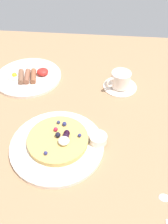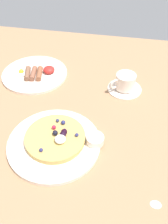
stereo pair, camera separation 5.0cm
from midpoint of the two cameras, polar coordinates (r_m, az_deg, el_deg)
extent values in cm
cube|color=#9B7452|center=(77.20, 2.08, -4.71)|extent=(179.89, 131.86, 3.00)
cylinder|color=#F2E0D1|center=(71.56, -5.24, -7.56)|extent=(27.87, 27.87, 1.28)
cylinder|color=tan|center=(70.89, -5.00, -6.28)|extent=(18.10, 18.10, 1.71)
sphere|color=black|center=(69.17, -3.05, -5.54)|extent=(1.86, 1.86, 1.86)
sphere|color=navy|center=(72.77, -3.10, -2.61)|extent=(1.35, 1.35, 1.35)
sphere|color=black|center=(69.81, -2.80, -4.91)|extent=(1.86, 1.86, 1.86)
sphere|color=navy|center=(70.41, -2.72, -4.64)|extent=(1.40, 1.40, 1.40)
sphere|color=navy|center=(66.75, -8.23, -9.17)|extent=(1.08, 1.08, 1.08)
sphere|color=navy|center=(73.68, -4.49, -2.12)|extent=(1.07, 1.07, 1.07)
sphere|color=navy|center=(69.49, 0.30, -5.64)|extent=(1.08, 1.08, 1.08)
sphere|color=black|center=(69.91, -4.96, -5.13)|extent=(1.60, 1.60, 1.60)
sphere|color=red|center=(71.67, -5.32, -3.77)|extent=(1.28, 1.28, 1.28)
ellipsoid|color=white|center=(68.03, -3.67, -6.67)|extent=(3.22, 3.22, 1.93)
cylinder|color=#F2E0D1|center=(69.80, 4.77, -6.78)|extent=(5.21, 5.21, 2.59)
cylinder|color=brown|center=(69.40, 4.80, -6.51)|extent=(4.27, 4.27, 0.31)
cylinder|color=#F4DECE|center=(99.53, -10.40, 9.04)|extent=(26.45, 26.45, 1.08)
cylinder|color=brown|center=(96.58, -9.28, 9.15)|extent=(3.80, 8.31, 2.09)
cylinder|color=brown|center=(97.03, -10.70, 9.12)|extent=(3.52, 8.30, 2.09)
cylinder|color=brown|center=(97.53, -12.10, 9.09)|extent=(4.22, 8.31, 2.09)
ellipsoid|color=white|center=(99.90, -13.50, 9.24)|extent=(6.31, 5.37, 0.60)
sphere|color=yellow|center=(99.63, -13.55, 9.47)|extent=(2.00, 2.00, 2.00)
ellipsoid|color=red|center=(97.85, -7.04, 10.09)|extent=(4.65, 4.65, 2.56)
cylinder|color=#F2DECC|center=(92.15, 11.31, 5.59)|extent=(12.91, 12.91, 0.89)
cylinder|color=#F2E0D1|center=(90.18, 11.60, 7.24)|extent=(7.35, 7.35, 5.73)
torus|color=#F2E0D1|center=(87.66, 9.11, 6.65)|extent=(3.70, 3.03, 4.01)
cylinder|color=#A1785F|center=(89.12, 11.77, 8.18)|extent=(6.25, 6.25, 0.46)
ellipsoid|color=silver|center=(64.95, 19.29, -20.38)|extent=(2.86, 2.20, 0.60)
camera|label=1|loc=(0.03, -88.10, 1.83)|focal=37.76mm
camera|label=2|loc=(0.03, 91.90, -1.83)|focal=37.76mm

